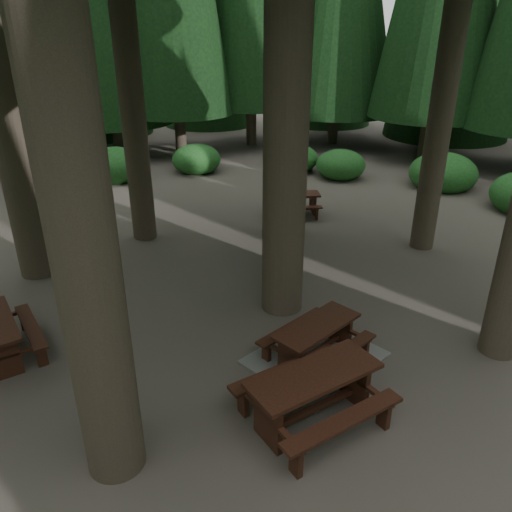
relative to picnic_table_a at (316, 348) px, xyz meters
name	(u,v)px	position (x,y,z in m)	size (l,w,h in m)	color
ground	(248,317)	(-0.72, 1.72, -0.24)	(80.00, 80.00, 0.00)	#4D473E
picnic_table_a	(316,348)	(0.00, 0.00, 0.00)	(2.72, 2.55, 0.73)	gray
picnic_table_d	(294,200)	(2.45, 7.11, 0.21)	(1.82, 1.59, 0.68)	#361610
picnic_table_e	(314,389)	(-0.67, -1.36, 0.34)	(2.35, 2.07, 0.87)	#361610
shrub_ring	(269,279)	(-0.01, 2.47, 0.16)	(23.86, 24.64, 1.49)	#245C1F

